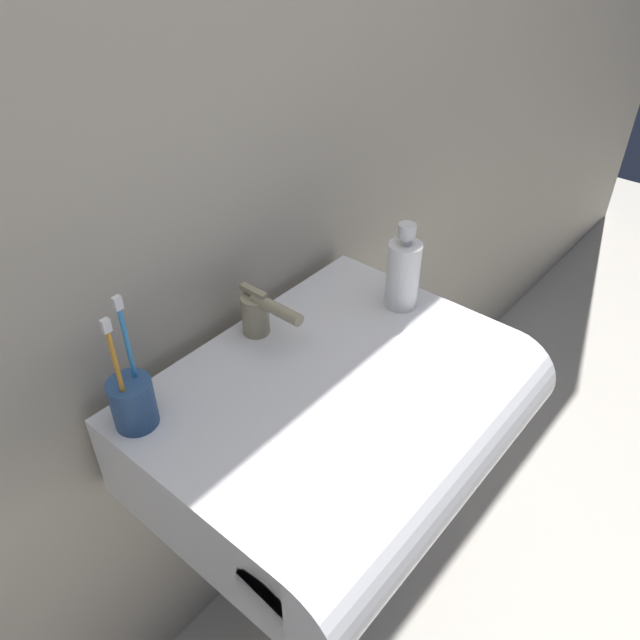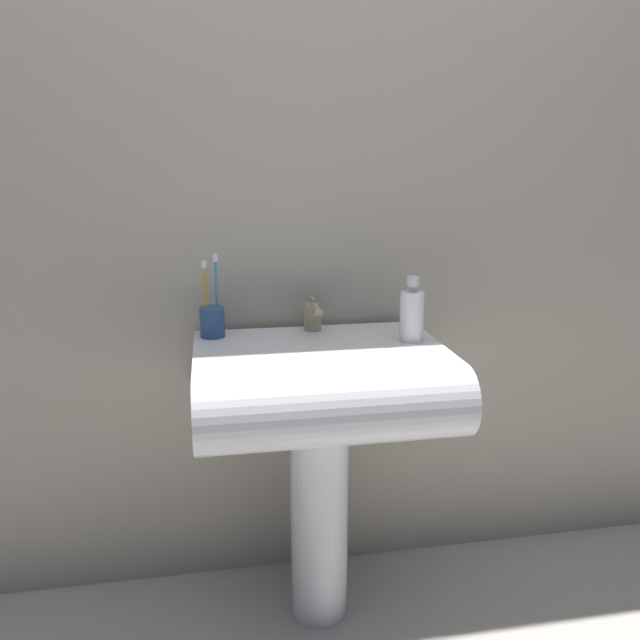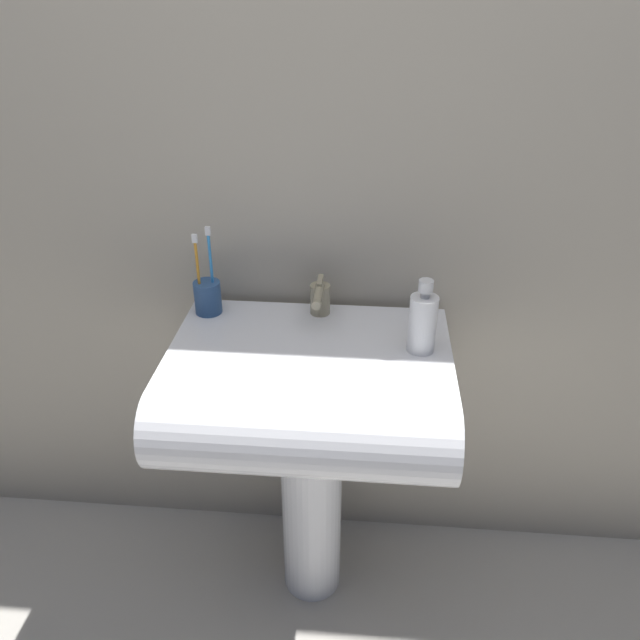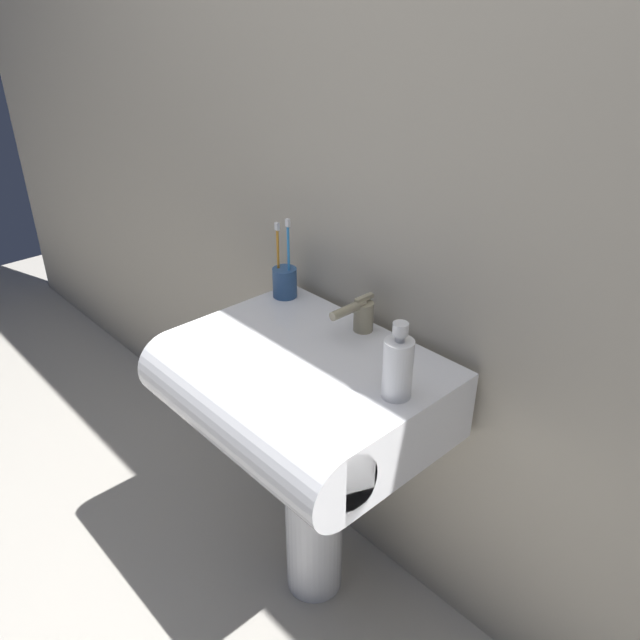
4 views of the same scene
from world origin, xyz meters
The scene contains 7 objects.
ground_plane centered at (0.00, 0.00, 0.00)m, with size 6.00×6.00×0.00m, color #ADA89E.
wall_back centered at (0.00, 0.25, 1.20)m, with size 5.00×0.05×2.40m, color #B7AD99.
sink_pedestal centered at (0.00, 0.00, 0.31)m, with size 0.16×0.16×0.61m, color white.
sink_basin centered at (0.00, -0.06, 0.70)m, with size 0.63×0.49×0.17m.
faucet centered at (0.01, 0.15, 0.83)m, with size 0.05×0.13×0.09m.
toothbrush_cup centered at (-0.27, 0.14, 0.83)m, with size 0.07×0.07×0.22m.
soap_bottle centered at (0.25, 0.01, 0.85)m, with size 0.06×0.06×0.17m.
Camera 4 is at (0.92, -0.82, 1.54)m, focal length 35.00 mm.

